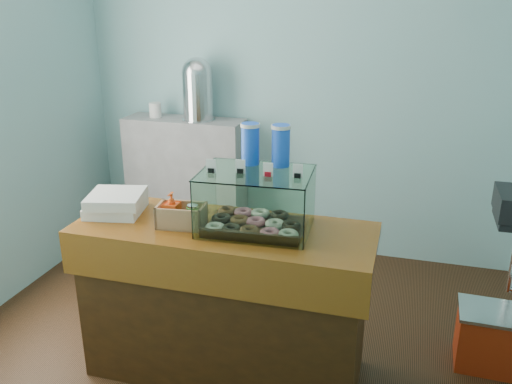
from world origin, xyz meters
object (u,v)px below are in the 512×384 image
(counter, at_px, (225,300))
(display_case, at_px, (257,196))
(coffee_urn, at_px, (198,88))
(red_cooler, at_px, (492,338))

(counter, bearing_deg, display_case, 20.05)
(counter, relative_size, coffee_urn, 3.19)
(display_case, relative_size, red_cooler, 1.43)
(display_case, xyz_separation_m, coffee_urn, (-0.93, 1.50, 0.29))
(counter, distance_m, red_cooler, 1.57)
(red_cooler, bearing_deg, coffee_urn, 155.37)
(display_case, bearing_deg, red_cooler, 14.14)
(coffee_urn, bearing_deg, red_cooler, -26.07)
(counter, height_order, red_cooler, counter)
(counter, height_order, coffee_urn, coffee_urn)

